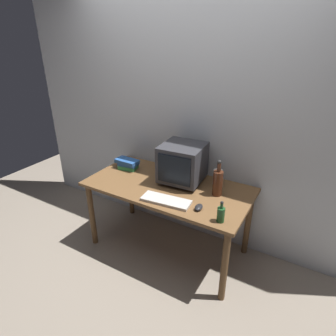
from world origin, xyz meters
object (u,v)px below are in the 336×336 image
metal_canister (218,177)px  computer_mouse (199,207)px  bottle_short (221,214)px  keyboard (166,201)px  bottle_tall (218,182)px  crt_monitor (183,163)px  book_stack (128,164)px

metal_canister → computer_mouse: bearing=-87.2°
computer_mouse → bottle_short: (0.21, -0.07, 0.05)m
bottle_short → metal_canister: bottle_short is taller
keyboard → bottle_tall: size_ratio=1.27×
crt_monitor → computer_mouse: crt_monitor is taller
book_stack → metal_canister: metal_canister is taller
bottle_tall → metal_canister: bearing=110.1°
metal_canister → crt_monitor: bearing=-161.3°
metal_canister → bottle_short: bearing=-66.4°
bottle_tall → computer_mouse: bearing=-98.1°
crt_monitor → computer_mouse: (0.34, -0.36, -0.17)m
crt_monitor → book_stack: 0.64m
bottle_short → book_stack: 1.23m
crt_monitor → computer_mouse: 0.52m
keyboard → computer_mouse: 0.29m
crt_monitor → bottle_tall: bearing=-10.3°
keyboard → metal_canister: metal_canister is taller
computer_mouse → bottle_tall: 0.31m
metal_canister → book_stack: bearing=-171.5°
computer_mouse → book_stack: 1.02m
computer_mouse → keyboard: bearing=-176.5°
keyboard → book_stack: 0.77m
computer_mouse → book_stack: size_ratio=0.42×
metal_canister → keyboard: bearing=-117.5°
crt_monitor → metal_canister: 0.35m
computer_mouse → bottle_short: bottle_short is taller
keyboard → book_stack: size_ratio=1.74×
crt_monitor → bottle_tall: size_ratio=1.24×
computer_mouse → metal_canister: size_ratio=0.67×
bottle_short → book_stack: bearing=161.5°
crt_monitor → keyboard: 0.44m
keyboard → book_stack: book_stack is taller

